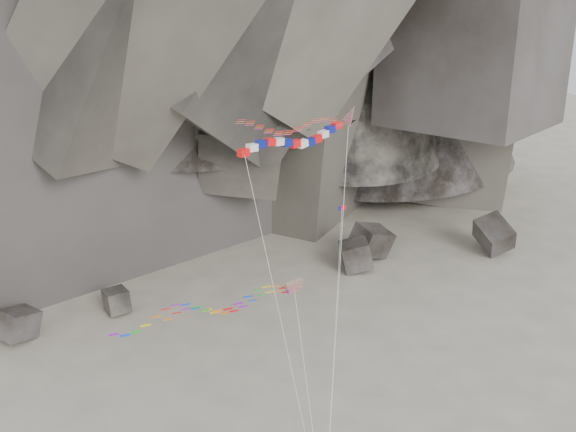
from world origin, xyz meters
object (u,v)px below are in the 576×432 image
object	(u,v)px
parafoil_kite	(200,308)
pennant_kite	(338,263)
delta_kite	(289,125)
banner_kite	(294,142)

from	to	relation	value
parafoil_kite	pennant_kite	distance (m)	11.57
delta_kite	parafoil_kite	distance (m)	14.96
parafoil_kite	pennant_kite	bearing A→B (deg)	-8.01
pennant_kite	delta_kite	bearing A→B (deg)	170.71
parafoil_kite	pennant_kite	world-z (taller)	pennant_kite
banner_kite	parafoil_kite	size ratio (longest dim) A/B	1.66
parafoil_kite	banner_kite	bearing A→B (deg)	12.90
delta_kite	banner_kite	bearing A→B (deg)	63.30
banner_kite	pennant_kite	size ratio (longest dim) A/B	1.32
delta_kite	pennant_kite	bearing A→B (deg)	-16.33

